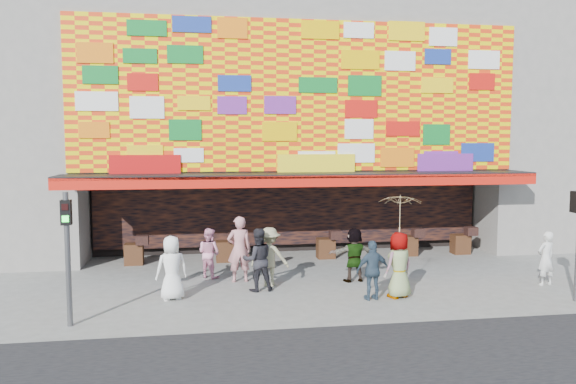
# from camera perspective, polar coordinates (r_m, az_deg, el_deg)

# --- Properties ---
(ground) EXTENTS (90.00, 90.00, 0.00)m
(ground) POSITION_cam_1_polar(r_m,az_deg,el_deg) (15.21, 3.98, -10.43)
(ground) COLOR slate
(ground) RESTS_ON ground
(shop_building) EXTENTS (15.20, 9.40, 10.00)m
(shop_building) POSITION_cam_1_polar(r_m,az_deg,el_deg) (22.70, -0.57, 8.15)
(shop_building) COLOR gray
(shop_building) RESTS_ON ground
(signal_left) EXTENTS (0.22, 0.20, 3.00)m
(signal_left) POSITION_cam_1_polar(r_m,az_deg,el_deg) (13.29, -21.51, -4.89)
(signal_left) COLOR #59595B
(signal_left) RESTS_ON ground
(ped_a) EXTENTS (0.94, 0.75, 1.67)m
(ped_a) POSITION_cam_1_polar(r_m,az_deg,el_deg) (14.90, -11.73, -7.56)
(ped_a) COLOR white
(ped_a) RESTS_ON ground
(ped_b) EXTENTS (0.73, 0.50, 1.92)m
(ped_b) POSITION_cam_1_polar(r_m,az_deg,el_deg) (16.43, -4.98, -5.80)
(ped_b) COLOR tan
(ped_b) RESTS_ON ground
(ped_c) EXTENTS (0.91, 0.74, 1.73)m
(ped_c) POSITION_cam_1_polar(r_m,az_deg,el_deg) (15.44, -3.09, -6.88)
(ped_c) COLOR black
(ped_c) RESTS_ON ground
(ped_d) EXTENTS (1.22, 0.94, 1.67)m
(ped_d) POSITION_cam_1_polar(r_m,az_deg,el_deg) (15.95, -1.88, -6.59)
(ped_d) COLOR gray
(ped_d) RESTS_ON ground
(ped_e) EXTENTS (0.95, 0.49, 1.55)m
(ped_e) POSITION_cam_1_polar(r_m,az_deg,el_deg) (14.76, 8.61, -7.86)
(ped_e) COLOR #304355
(ped_e) RESTS_ON ground
(ped_f) EXTENTS (1.51, 0.62, 1.58)m
(ped_f) POSITION_cam_1_polar(r_m,az_deg,el_deg) (16.54, 6.74, -6.34)
(ped_f) COLOR gray
(ped_f) RESTS_ON ground
(ped_g) EXTENTS (1.00, 0.84, 1.73)m
(ped_g) POSITION_cam_1_polar(r_m,az_deg,el_deg) (15.06, 11.21, -7.29)
(ped_g) COLOR gray
(ped_g) RESTS_ON ground
(ped_h) EXTENTS (0.64, 0.49, 1.55)m
(ped_h) POSITION_cam_1_polar(r_m,az_deg,el_deg) (17.62, 24.73, -6.14)
(ped_h) COLOR silver
(ped_h) RESTS_ON ground
(ped_i) EXTENTS (0.92, 0.90, 1.50)m
(ped_i) POSITION_cam_1_polar(r_m,az_deg,el_deg) (17.07, -8.03, -6.14)
(ped_i) COLOR pink
(ped_i) RESTS_ON ground
(parasol) EXTENTS (1.44, 1.45, 1.97)m
(parasol) POSITION_cam_1_polar(r_m,az_deg,el_deg) (14.82, 11.30, -2.22)
(parasol) COLOR beige
(parasol) RESTS_ON ground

